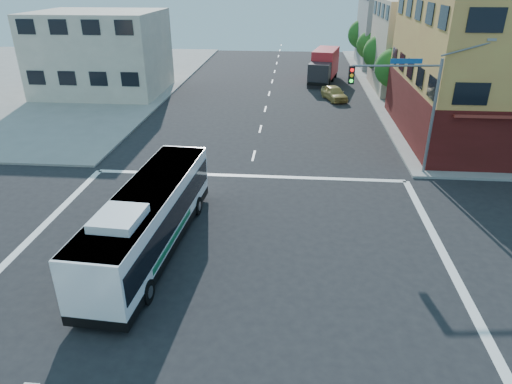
{
  "coord_description": "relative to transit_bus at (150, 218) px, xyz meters",
  "views": [
    {
      "loc": [
        2.64,
        -16.13,
        11.25
      ],
      "look_at": [
        1.05,
        2.55,
        2.27
      ],
      "focal_mm": 32.0,
      "sensor_mm": 36.0,
      "label": 1
    }
  ],
  "objects": [
    {
      "name": "transit_bus",
      "position": [
        0.0,
        0.0,
        0.0
      ],
      "size": [
        3.1,
        11.23,
        3.29
      ],
      "rotation": [
        0.0,
        0.0,
        -0.07
      ],
      "color": "black",
      "rests_on": "ground"
    },
    {
      "name": "parked_car",
      "position": [
        10.01,
        28.08,
        -0.92
      ],
      "size": [
        2.77,
        4.31,
        1.36
      ],
      "primitive_type": "imported",
      "rotation": [
        0.0,
        0.0,
        0.31
      ],
      "color": "tan",
      "rests_on": "ground"
    },
    {
      "name": "building_east_near",
      "position": [
        20.46,
        33.11,
        2.9
      ],
      "size": [
        12.06,
        10.06,
        9.0
      ],
      "color": "tan",
      "rests_on": "ground"
    },
    {
      "name": "signal_mast_ne",
      "position": [
        12.56,
        9.75,
        3.37
      ],
      "size": [
        7.91,
        1.13,
        8.07
      ],
      "color": "slate",
      "rests_on": "ground"
    },
    {
      "name": "street_tree_a",
      "position": [
        15.38,
        27.06,
        1.98
      ],
      "size": [
        3.6,
        3.6,
        5.53
      ],
      "color": "#3B2315",
      "rests_on": "ground"
    },
    {
      "name": "ground",
      "position": [
        3.48,
        -0.87,
        -1.61
      ],
      "size": [
        120.0,
        120.0,
        0.0
      ],
      "primitive_type": "plane",
      "color": "black",
      "rests_on": "ground"
    },
    {
      "name": "box_truck",
      "position": [
        9.33,
        36.44,
        0.11
      ],
      "size": [
        3.86,
        8.14,
        3.53
      ],
      "rotation": [
        0.0,
        0.0,
        -0.21
      ],
      "color": "#222227",
      "rests_on": "ground"
    },
    {
      "name": "street_tree_d",
      "position": [
        15.38,
        51.06,
        2.27
      ],
      "size": [
        4.0,
        4.0,
        6.03
      ],
      "color": "#3B2315",
      "rests_on": "ground"
    },
    {
      "name": "street_tree_c",
      "position": [
        15.38,
        43.06,
        1.85
      ],
      "size": [
        3.4,
        3.4,
        5.29
      ],
      "color": "#3B2315",
      "rests_on": "ground"
    },
    {
      "name": "building_east_far",
      "position": [
        20.46,
        47.11,
        3.4
      ],
      "size": [
        12.06,
        10.06,
        10.0
      ],
      "color": "gray",
      "rests_on": "ground"
    },
    {
      "name": "street_tree_b",
      "position": [
        15.38,
        35.06,
        2.15
      ],
      "size": [
        3.8,
        3.8,
        5.79
      ],
      "color": "#3B2315",
      "rests_on": "ground"
    },
    {
      "name": "building_west",
      "position": [
        -13.54,
        29.11,
        2.4
      ],
      "size": [
        12.06,
        10.06,
        8.0
      ],
      "color": "beige",
      "rests_on": "ground"
    }
  ]
}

